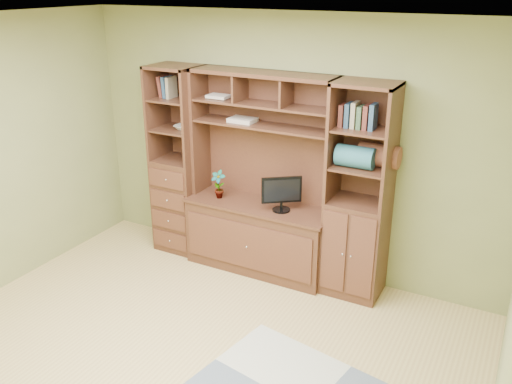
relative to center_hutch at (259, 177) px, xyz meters
The scene contains 10 objects.
room 1.76m from the center_hutch, 84.39° to the right, with size 4.60×4.10×2.64m.
center_hutch is the anchor object (origin of this frame).
left_tower 1.00m from the center_hutch, behind, with size 0.50×0.45×2.05m, color #452618.
right_tower 1.03m from the center_hutch, ahead, with size 0.55×0.45×2.05m, color #452618.
monitor 0.28m from the center_hutch, ahead, with size 0.40×0.18×0.49m, color black.
orchid 0.48m from the center_hutch, behind, with size 0.16×0.11×0.30m, color #994A33.
magazines 0.59m from the center_hutch, 158.45° to the left, with size 0.26×0.19×0.04m, color #B4A699.
bowl 0.98m from the center_hutch, behind, with size 0.20×0.20×0.05m, color beige.
blanket_teal 1.05m from the center_hutch, ahead, with size 0.34×0.20×0.20m, color #285E6A.
blanket_red 1.22m from the center_hutch, ahead, with size 0.37×0.20×0.20m, color brown.
Camera 1 is at (2.18, -2.75, 2.87)m, focal length 38.00 mm.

